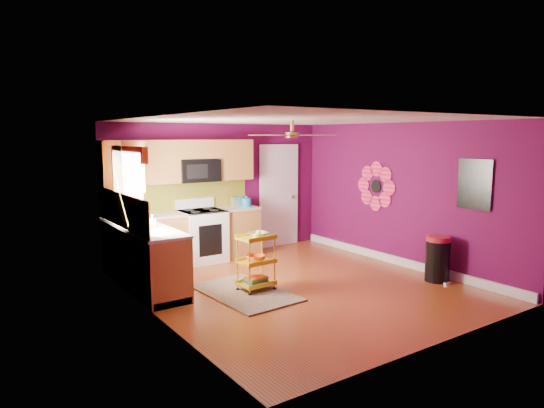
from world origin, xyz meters
TOP-DOWN VIEW (x-y plane):
  - ground at (0.00, 0.00)m, footprint 5.00×5.00m
  - room_envelope at (0.03, 0.00)m, footprint 4.54×5.04m
  - lower_cabinets at (-1.35, 1.82)m, footprint 2.81×2.31m
  - electric_range at (-0.55, 2.17)m, footprint 0.76×0.66m
  - upper_cabinetry at (-1.24, 2.17)m, footprint 2.80×2.30m
  - left_window at (-2.22, 1.05)m, footprint 0.08×1.35m
  - panel_door at (1.35, 2.47)m, footprint 0.95×0.11m
  - right_wall_art at (2.23, -0.34)m, footprint 0.04×2.74m
  - ceiling_fan at (0.00, 0.20)m, footprint 1.01×1.01m
  - shag_rug at (-0.85, 0.18)m, footprint 1.09×1.69m
  - rolling_cart at (-0.65, 0.18)m, footprint 0.52×0.39m
  - trash_can at (1.96, -1.00)m, footprint 0.40×0.42m
  - teal_kettle at (0.36, 2.13)m, footprint 0.18×0.18m
  - toaster at (0.28, 2.31)m, footprint 0.22×0.15m
  - soap_bottle_a at (-1.87, 1.10)m, footprint 0.09×0.09m
  - soap_bottle_b at (-1.87, 1.35)m, footprint 0.13×0.13m
  - counter_dish at (-1.91, 1.67)m, footprint 0.27×0.27m
  - counter_cup at (-1.97, 1.00)m, footprint 0.11×0.11m

SIDE VIEW (x-z plane):
  - ground at x=0.00m, z-range 0.00..0.00m
  - shag_rug at x=-0.85m, z-range 0.00..0.02m
  - trash_can at x=1.96m, z-range 0.00..0.72m
  - lower_cabinets at x=-1.35m, z-range -0.04..0.90m
  - rolling_cart at x=-0.65m, z-range 0.01..0.92m
  - electric_range at x=-0.55m, z-range -0.08..1.05m
  - counter_dish at x=-1.91m, z-range 0.94..1.01m
  - counter_cup at x=-1.97m, z-range 0.94..1.03m
  - soap_bottle_b at x=-1.87m, z-range 0.94..1.10m
  - teal_kettle at x=0.36m, z-range 0.92..1.13m
  - panel_door at x=1.35m, z-range -0.05..2.10m
  - toaster at x=0.28m, z-range 0.94..1.12m
  - soap_bottle_a at x=-1.87m, z-range 0.94..1.13m
  - right_wall_art at x=2.23m, z-range 0.92..1.96m
  - room_envelope at x=0.03m, z-range 0.37..2.89m
  - left_window at x=-2.22m, z-range 1.20..2.28m
  - upper_cabinetry at x=-1.24m, z-range 1.17..2.43m
  - ceiling_fan at x=0.00m, z-range 2.16..2.42m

